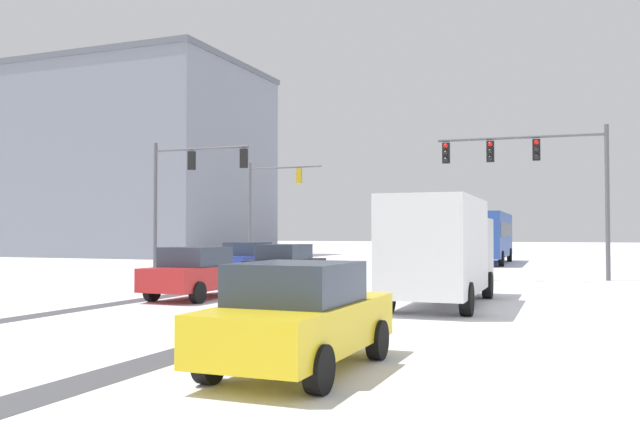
# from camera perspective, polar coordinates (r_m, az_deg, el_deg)

# --- Properties ---
(wheel_track_left_lane) EXTENTS (0.85, 28.85, 0.01)m
(wheel_track_left_lane) POSITION_cam_1_polar(r_m,az_deg,el_deg) (19.74, 2.52, -7.63)
(wheel_track_left_lane) COLOR #4C4C51
(wheel_track_left_lane) RESTS_ON ground
(wheel_track_right_lane) EXTENTS (0.73, 28.85, 0.01)m
(wheel_track_right_lane) POSITION_cam_1_polar(r_m,az_deg,el_deg) (22.57, -12.79, -6.84)
(wheel_track_right_lane) COLOR #4C4C51
(wheel_track_right_lane) RESTS_ON ground
(traffic_signal_near_right) EXTENTS (6.92, 0.80, 6.50)m
(traffic_signal_near_right) POSITION_cam_1_polar(r_m,az_deg,el_deg) (29.64, 17.88, 3.77)
(traffic_signal_near_right) COLOR #56565B
(traffic_signal_near_right) RESTS_ON ground
(traffic_signal_near_left) EXTENTS (5.20, 0.47, 6.50)m
(traffic_signal_near_left) POSITION_cam_1_polar(r_m,az_deg,el_deg) (33.13, -11.27, 2.78)
(traffic_signal_near_left) COLOR #56565B
(traffic_signal_near_left) RESTS_ON ground
(traffic_signal_far_left) EXTENTS (4.99, 0.38, 6.50)m
(traffic_signal_far_left) POSITION_cam_1_polar(r_m,az_deg,el_deg) (41.96, -4.41, 1.49)
(traffic_signal_far_left) COLOR #56565B
(traffic_signal_far_left) RESTS_ON ground
(car_blue_lead) EXTENTS (1.86, 4.12, 1.62)m
(car_blue_lead) POSITION_cam_1_polar(r_m,az_deg,el_deg) (31.27, -6.09, -3.93)
(car_blue_lead) COLOR #233899
(car_blue_lead) RESTS_ON ground
(car_black_second) EXTENTS (1.90, 4.14, 1.62)m
(car_black_second) POSITION_cam_1_polar(r_m,az_deg,el_deg) (26.19, -2.93, -4.37)
(car_black_second) COLOR black
(car_black_second) RESTS_ON ground
(car_red_third) EXTENTS (1.89, 4.13, 1.62)m
(car_red_third) POSITION_cam_1_polar(r_m,az_deg,el_deg) (21.38, -10.36, -4.96)
(car_red_third) COLOR red
(car_red_third) RESTS_ON ground
(car_yellow_cab_fourth) EXTENTS (1.85, 4.11, 1.62)m
(car_yellow_cab_fourth) POSITION_cam_1_polar(r_m,az_deg,el_deg) (10.11, -1.74, -8.71)
(car_yellow_cab_fourth) COLOR yellow
(car_yellow_cab_fourth) RESTS_ON ground
(bus_oncoming) EXTENTS (2.96, 11.08, 3.38)m
(bus_oncoming) POSITION_cam_1_polar(r_m,az_deg,el_deg) (46.44, 14.06, -1.69)
(bus_oncoming) COLOR #284793
(bus_oncoming) RESTS_ON ground
(box_truck_delivery) EXTENTS (2.44, 7.45, 3.02)m
(box_truck_delivery) POSITION_cam_1_polar(r_m,az_deg,el_deg) (19.51, 10.33, -2.88)
(box_truck_delivery) COLOR #B7BABF
(box_truck_delivery) RESTS_ON ground
(office_building_far_left_block) EXTENTS (24.69, 16.41, 17.04)m
(office_building_far_left_block) POSITION_cam_1_polar(r_m,az_deg,el_deg) (65.20, -16.47, 4.10)
(office_building_far_left_block) COLOR gray
(office_building_far_left_block) RESTS_ON ground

